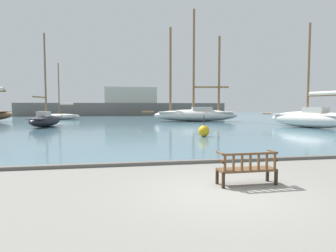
% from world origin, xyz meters
% --- Properties ---
extents(ground_plane, '(160.00, 160.00, 0.00)m').
position_xyz_m(ground_plane, '(0.00, 0.00, 0.00)').
color(ground_plane, gray).
extents(harbor_water, '(100.00, 80.00, 0.08)m').
position_xyz_m(harbor_water, '(0.00, 44.00, 0.04)').
color(harbor_water, slate).
rests_on(harbor_water, ground).
extents(quay_edge_kerb, '(40.00, 0.30, 0.12)m').
position_xyz_m(quay_edge_kerb, '(0.00, 3.85, 0.06)').
color(quay_edge_kerb, '#5B5954').
rests_on(quay_edge_kerb, ground).
extents(park_bench, '(1.61, 0.54, 0.92)m').
position_xyz_m(park_bench, '(0.85, 0.57, 0.47)').
color(park_bench, '#322113').
rests_on(park_bench, ground).
extents(sailboat_far_starboard, '(4.96, 10.04, 9.97)m').
position_xyz_m(sailboat_far_starboard, '(15.98, 18.75, 1.02)').
color(sailboat_far_starboard, silver).
rests_on(sailboat_far_starboard, harbor_water).
extents(sailboat_mid_port, '(3.00, 7.60, 9.29)m').
position_xyz_m(sailboat_mid_port, '(-9.30, 24.79, 0.79)').
color(sailboat_mid_port, black).
rests_on(sailboat_mid_port, harbor_water).
extents(sailboat_far_port, '(12.98, 5.23, 14.84)m').
position_xyz_m(sailboat_far_port, '(8.38, 31.98, 1.28)').
color(sailboat_far_port, silver).
rests_on(sailboat_far_port, harbor_water).
extents(sailboat_nearest_starboard, '(6.00, 2.46, 8.54)m').
position_xyz_m(sailboat_nearest_starboard, '(-10.46, 40.98, 0.66)').
color(sailboat_nearest_starboard, silver).
rests_on(sailboat_nearest_starboard, harbor_water).
extents(channel_buoy, '(0.76, 0.76, 1.46)m').
position_xyz_m(channel_buoy, '(3.35, 12.41, 0.46)').
color(channel_buoy, gold).
rests_on(channel_buoy, harbor_water).
extents(far_breakwater, '(43.76, 2.40, 6.11)m').
position_xyz_m(far_breakwater, '(0.26, 57.19, 2.00)').
color(far_breakwater, '#66605B').
rests_on(far_breakwater, ground).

